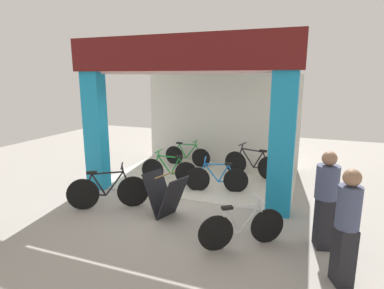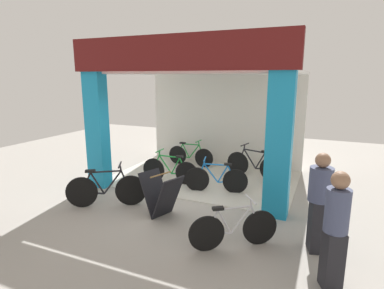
% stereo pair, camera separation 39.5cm
% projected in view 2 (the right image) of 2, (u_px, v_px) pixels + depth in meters
% --- Properties ---
extents(ground_plane, '(18.09, 18.09, 0.00)m').
position_uv_depth(ground_plane, '(177.00, 199.00, 7.43)').
color(ground_plane, '#9E9991').
rests_on(ground_plane, ground).
extents(shop_facade, '(5.25, 3.78, 3.72)m').
position_uv_depth(shop_facade, '(204.00, 109.00, 8.52)').
color(shop_facade, beige).
rests_on(shop_facade, ground).
extents(bicycle_inside_0, '(1.56, 0.43, 0.86)m').
position_uv_depth(bicycle_inside_0, '(190.00, 155.00, 10.12)').
color(bicycle_inside_0, black).
rests_on(bicycle_inside_0, ground).
extents(bicycle_inside_1, '(1.53, 0.51, 0.87)m').
position_uv_depth(bicycle_inside_1, '(216.00, 179.00, 7.78)').
color(bicycle_inside_1, black).
rests_on(bicycle_inside_1, ground).
extents(bicycle_inside_2, '(1.69, 0.53, 0.95)m').
position_uv_depth(bicycle_inside_2, '(254.00, 165.00, 8.89)').
color(bicycle_inside_2, black).
rests_on(bicycle_inside_2, ground).
extents(bicycle_inside_3, '(1.63, 0.45, 0.90)m').
position_uv_depth(bicycle_inside_3, '(170.00, 170.00, 8.46)').
color(bicycle_inside_3, black).
rests_on(bicycle_inside_3, ground).
extents(bicycle_parked_0, '(1.28, 0.96, 0.86)m').
position_uv_depth(bicycle_parked_0, '(233.00, 229.00, 5.25)').
color(bicycle_parked_0, black).
rests_on(bicycle_parked_0, ground).
extents(bicycle_parked_1, '(1.55, 0.92, 0.97)m').
position_uv_depth(bicycle_parked_1, '(106.00, 190.00, 6.94)').
color(bicycle_parked_1, black).
rests_on(bicycle_parked_1, ground).
extents(sandwich_board_sign, '(0.96, 0.79, 0.92)m').
position_uv_depth(sandwich_board_sign, '(161.00, 195.00, 6.44)').
color(sandwich_board_sign, black).
rests_on(sandwich_board_sign, ground).
extents(pedestrian_1, '(0.45, 0.45, 1.68)m').
position_uv_depth(pedestrian_1, '(319.00, 201.00, 5.06)').
color(pedestrian_1, black).
rests_on(pedestrian_1, ground).
extents(pedestrian_2, '(0.41, 0.41, 1.67)m').
position_uv_depth(pedestrian_2, '(335.00, 230.00, 4.12)').
color(pedestrian_2, black).
rests_on(pedestrian_2, ground).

